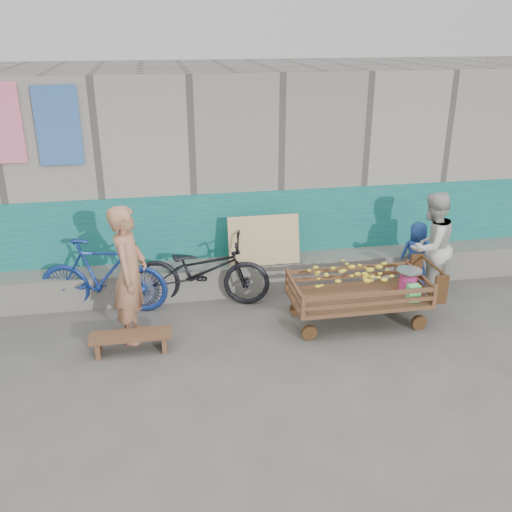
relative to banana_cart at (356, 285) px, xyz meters
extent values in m
plane|color=#4D4B46|center=(-1.28, -1.13, -0.54)|extent=(80.00, 80.00, 0.00)
cube|color=gray|center=(-1.28, 2.97, 0.96)|extent=(12.00, 3.00, 3.00)
cube|color=#146365|center=(-1.28, 1.46, 0.16)|extent=(12.00, 0.03, 1.40)
cube|color=#64625C|center=(-1.28, 1.22, -0.32)|extent=(12.00, 0.50, 0.45)
cube|color=tan|center=(-0.98, 1.09, 0.26)|extent=(1.00, 0.19, 0.68)
cube|color=#3A68AC|center=(-3.58, 1.43, 1.86)|extent=(0.55, 0.03, 1.00)
cube|color=#533523|center=(0.03, 0.00, -0.19)|extent=(1.72, 0.86, 0.05)
cylinder|color=#3D2812|center=(-0.69, -0.31, -0.45)|extent=(0.19, 0.06, 0.19)
cube|color=#533523|center=(-0.80, -0.40, -0.03)|extent=(0.05, 0.05, 0.27)
cylinder|color=#3D2812|center=(-0.69, 0.32, -0.45)|extent=(0.19, 0.06, 0.19)
cube|color=#533523|center=(-0.80, 0.40, -0.03)|extent=(0.05, 0.05, 0.27)
cylinder|color=#3D2812|center=(0.75, -0.31, -0.45)|extent=(0.19, 0.06, 0.19)
cube|color=#533523|center=(0.86, -0.40, -0.03)|extent=(0.05, 0.05, 0.27)
cylinder|color=#3D2812|center=(0.75, 0.32, -0.45)|extent=(0.19, 0.06, 0.19)
cube|color=#533523|center=(0.86, 0.40, -0.03)|extent=(0.05, 0.05, 0.27)
cube|color=#533523|center=(0.03, -0.40, -0.07)|extent=(1.66, 0.04, 0.05)
cube|color=#533523|center=(0.03, -0.40, 0.05)|extent=(1.66, 0.04, 0.05)
cube|color=#533523|center=(0.03, 0.40, -0.07)|extent=(1.66, 0.04, 0.05)
cube|color=#533523|center=(0.03, 0.40, 0.05)|extent=(1.66, 0.04, 0.05)
cube|color=#533523|center=(-0.80, 0.00, -0.07)|extent=(0.04, 0.80, 0.05)
cube|color=#533523|center=(-0.80, 0.00, 0.05)|extent=(0.04, 0.80, 0.05)
cube|color=#533523|center=(0.86, 0.00, -0.07)|extent=(0.04, 0.80, 0.05)
cube|color=#533523|center=(0.86, 0.00, 0.05)|extent=(0.04, 0.80, 0.05)
cylinder|color=#3D2812|center=(1.04, 0.00, 0.17)|extent=(0.04, 0.76, 0.04)
cube|color=#3D2812|center=(0.97, 0.36, 0.01)|extent=(0.17, 0.04, 0.38)
cube|color=#3D2812|center=(0.97, -0.35, 0.01)|extent=(0.17, 0.04, 0.38)
ellipsoid|color=yellow|center=(-0.06, 0.00, 0.05)|extent=(1.24, 0.67, 0.42)
cylinder|color=#D23789|center=(0.70, 0.00, -0.04)|extent=(0.23, 0.23, 0.25)
cylinder|color=silver|center=(0.70, 0.00, 0.10)|extent=(0.03, 0.03, 0.06)
cylinder|color=silver|center=(0.70, 0.00, 0.14)|extent=(0.33, 0.33, 0.02)
cube|color=#55EE77|center=(0.65, -0.27, -0.05)|extent=(0.15, 0.11, 0.21)
cube|color=#533523|center=(-2.82, -0.20, -0.33)|extent=(0.95, 0.29, 0.04)
cube|color=#533523|center=(-3.20, -0.20, -0.45)|extent=(0.06, 0.27, 0.19)
cube|color=#533523|center=(-2.44, -0.20, -0.45)|extent=(0.06, 0.27, 0.19)
imported|color=#AB7152|center=(-2.79, 0.13, 0.31)|extent=(0.53, 0.69, 1.70)
imported|color=beige|center=(1.24, 0.54, 0.22)|extent=(0.92, 0.85, 1.54)
imported|color=navy|center=(1.24, 0.92, -0.05)|extent=(0.52, 0.38, 0.98)
imported|color=black|center=(-1.88, 0.92, -0.06)|extent=(1.95, 1.02, 0.98)
imported|color=navy|center=(-3.18, 0.92, -0.03)|extent=(1.78, 0.86, 1.03)
camera|label=1|loc=(-2.42, -6.19, 3.08)|focal=40.00mm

